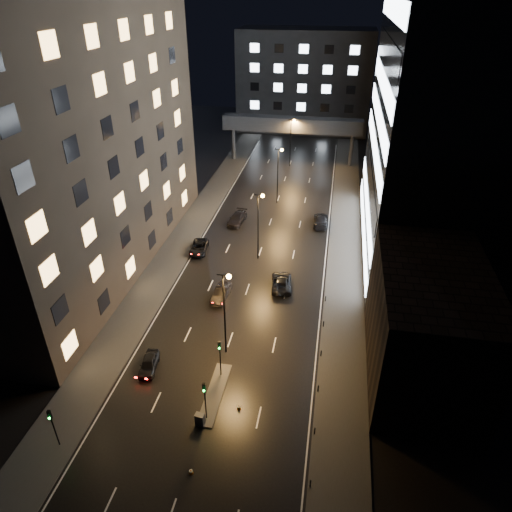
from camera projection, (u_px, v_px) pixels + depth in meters
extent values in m
plane|color=black|center=(270.00, 222.00, 76.68)|extent=(160.00, 160.00, 0.00)
cube|color=#383533|center=(190.00, 229.00, 74.33)|extent=(5.00, 110.00, 0.15)
cube|color=#383533|center=(345.00, 242.00, 70.52)|extent=(5.00, 110.00, 0.15)
cube|color=#2D2319|center=(74.00, 120.00, 56.32)|extent=(15.00, 48.00, 40.00)
cube|color=black|center=(426.00, 324.00, 44.39)|extent=(10.00, 18.00, 12.00)
cube|color=black|center=(463.00, 93.00, 57.93)|extent=(20.00, 36.00, 45.00)
cube|color=#333335|center=(305.00, 81.00, 119.21)|extent=(34.00, 14.00, 25.00)
cube|color=#333335|center=(292.00, 124.00, 97.63)|extent=(30.00, 3.00, 3.00)
cylinder|color=#333335|center=(234.00, 144.00, 102.18)|extent=(0.80, 0.80, 7.00)
cylinder|color=#333335|center=(351.00, 151.00, 98.23)|extent=(0.80, 0.80, 7.00)
cube|color=#383533|center=(215.00, 393.00, 44.53)|extent=(1.60, 8.00, 0.15)
cylinder|color=black|center=(220.00, 362.00, 45.70)|extent=(0.12, 0.12, 3.50)
cube|color=black|center=(219.00, 345.00, 44.57)|extent=(0.28, 0.22, 0.90)
sphere|color=#0CFF33|center=(219.00, 348.00, 44.59)|extent=(0.18, 0.18, 0.18)
cylinder|color=black|center=(206.00, 405.00, 41.06)|extent=(0.12, 0.12, 3.50)
cube|color=black|center=(204.00, 387.00, 39.92)|extent=(0.28, 0.22, 0.90)
sphere|color=#0CFF33|center=(204.00, 391.00, 39.95)|extent=(0.18, 0.18, 0.18)
cylinder|color=black|center=(55.00, 432.00, 38.71)|extent=(0.12, 0.12, 3.50)
cube|color=black|center=(49.00, 415.00, 37.58)|extent=(0.28, 0.22, 0.90)
sphere|color=#0CFF33|center=(49.00, 418.00, 37.60)|extent=(0.18, 0.18, 0.18)
cylinder|color=black|center=(310.00, 484.00, 36.08)|extent=(0.12, 0.12, 0.90)
cylinder|color=black|center=(315.00, 432.00, 40.30)|extent=(0.12, 0.12, 0.90)
cylinder|color=black|center=(318.00, 389.00, 44.52)|extent=(0.12, 0.12, 0.90)
cylinder|color=black|center=(321.00, 354.00, 48.74)|extent=(0.12, 0.12, 0.90)
cylinder|color=black|center=(323.00, 324.00, 52.96)|extent=(0.12, 0.12, 0.90)
cylinder|color=black|center=(326.00, 299.00, 57.18)|extent=(0.12, 0.12, 0.90)
cylinder|color=black|center=(225.00, 316.00, 47.10)|extent=(0.18, 0.18, 10.00)
cylinder|color=black|center=(223.00, 275.00, 44.53)|extent=(1.20, 0.12, 0.12)
sphere|color=#FF9E38|center=(229.00, 277.00, 44.49)|extent=(0.50, 0.50, 0.50)
cylinder|color=black|center=(258.00, 228.00, 63.98)|extent=(0.18, 0.18, 10.00)
cylinder|color=black|center=(258.00, 195.00, 61.41)|extent=(1.20, 0.12, 0.12)
sphere|color=#FF9E38|center=(263.00, 196.00, 61.37)|extent=(0.50, 0.50, 0.50)
cylinder|color=black|center=(278.00, 177.00, 80.86)|extent=(0.18, 0.18, 10.00)
cylinder|color=black|center=(278.00, 149.00, 78.29)|extent=(1.20, 0.12, 0.12)
sphere|color=#FF9E38|center=(282.00, 150.00, 78.25)|extent=(0.50, 0.50, 0.50)
cylinder|color=black|center=(290.00, 143.00, 97.74)|extent=(0.18, 0.18, 10.00)
cylinder|color=black|center=(291.00, 120.00, 95.17)|extent=(1.20, 0.12, 0.12)
sphere|color=#FF9E38|center=(294.00, 120.00, 95.13)|extent=(0.50, 0.50, 0.50)
imported|color=black|center=(149.00, 364.00, 47.17)|extent=(2.15, 4.20, 1.37)
imported|color=black|center=(221.00, 293.00, 57.78)|extent=(1.92, 4.61, 1.48)
imported|color=black|center=(199.00, 247.00, 67.87)|extent=(2.85, 5.28, 1.41)
imported|color=black|center=(237.00, 219.00, 75.96)|extent=(2.81, 5.64, 1.58)
imported|color=black|center=(281.00, 282.00, 59.90)|extent=(3.18, 5.73, 1.52)
imported|color=black|center=(321.00, 220.00, 75.41)|extent=(2.51, 5.77, 1.65)
cube|color=#454547|center=(200.00, 419.00, 41.13)|extent=(0.90, 0.67, 1.16)
cone|color=orange|center=(239.00, 407.00, 42.86)|extent=(0.42, 0.42, 0.54)
cone|color=#DA600B|center=(191.00, 471.00, 37.25)|extent=(0.43, 0.43, 0.46)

